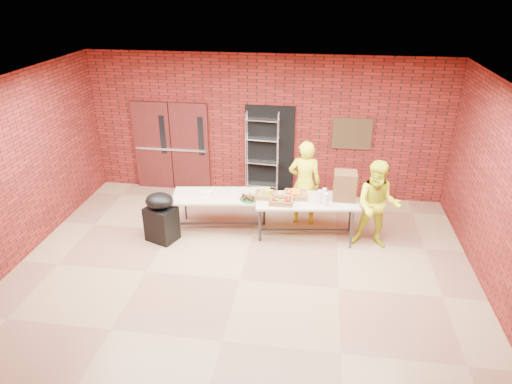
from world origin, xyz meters
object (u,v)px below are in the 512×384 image
Objects in this scene: covered_grill at (161,217)px; volunteer_man at (377,205)px; wire_rack at (262,155)px; volunteer_woman at (304,183)px; coffee_dispenser at (345,186)px; table_right at (307,203)px; table_left at (221,198)px.

volunteer_man is at bearing 26.76° from covered_grill.
volunteer_man is (2.38, -1.88, -0.14)m from wire_rack.
wire_rack is 1.11× the size of volunteer_woman.
coffee_dispenser is 0.70m from volunteer_man.
volunteer_woman is at bearing 151.59° from coffee_dispenser.
coffee_dispenser is 0.32× the size of volunteer_man.
wire_rack is 2.05m from table_right.
table_left is 3.56× the size of coffee_dispenser.
table_left is at bearing -176.36° from volunteer_man.
covered_grill is at bearing -121.80° from wire_rack.
table_right is 1.31m from volunteer_man.
wire_rack is 3.61× the size of coffee_dispenser.
table_right is 2.06× the size of covered_grill.
wire_rack is at bearing 62.74° from table_left.
table_right is at bearing -8.72° from table_left.
wire_rack is 3.03m from volunteer_man.
table_left is 1.21m from covered_grill.
wire_rack is 1.01× the size of table_left.
wire_rack is 2.02× the size of covered_grill.
volunteer_man is (1.36, -0.72, -0.04)m from volunteer_woman.
wire_rack is at bearing 148.93° from volunteer_man.
volunteer_man is at bearing -26.97° from coffee_dispenser.
volunteer_man is at bearing -33.53° from wire_rack.
volunteer_woman is 1.54m from volunteer_man.
volunteer_man is (0.59, -0.30, -0.22)m from coffee_dispenser.
coffee_dispenser is (0.70, 0.14, 0.34)m from table_right.
wire_rack is 1.82m from table_left.
table_right is at bearing -168.66° from coffee_dispenser.
volunteer_man is at bearing -11.44° from table_left.
table_left is at bearing -177.30° from coffee_dispenser.
volunteer_woman reaches higher than table_left.
table_left is 0.96× the size of table_right.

